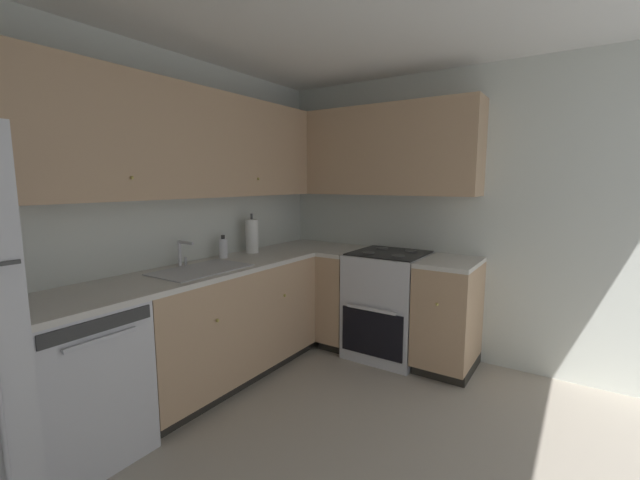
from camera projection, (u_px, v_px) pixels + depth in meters
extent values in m
cube|color=silver|center=(143.00, 225.00, 2.85)|extent=(3.76, 0.05, 2.46)
cube|color=silver|center=(462.00, 218.00, 3.45)|extent=(0.05, 3.47, 2.46)
cylinder|color=silver|center=(2.00, 419.00, 1.59)|extent=(0.02, 0.02, 0.67)
cube|color=silver|center=(75.00, 383.00, 2.22)|extent=(0.60, 0.60, 0.88)
cube|color=#333333|center=(99.00, 325.00, 2.00)|extent=(0.55, 0.01, 0.07)
cube|color=silver|center=(102.00, 339.00, 2.00)|extent=(0.36, 0.02, 0.02)
cube|color=tan|center=(225.00, 319.00, 3.13)|extent=(1.60, 0.60, 0.79)
cube|color=black|center=(224.00, 371.00, 3.21)|extent=(1.60, 0.54, 0.09)
sphere|color=tan|center=(218.00, 321.00, 2.65)|extent=(0.02, 0.02, 0.02)
sphere|color=tan|center=(285.00, 296.00, 3.23)|extent=(0.02, 0.02, 0.02)
cube|color=beige|center=(223.00, 266.00, 3.07)|extent=(2.81, 0.60, 0.03)
cube|color=tan|center=(344.00, 294.00, 3.81)|extent=(0.60, 0.25, 0.79)
cube|color=black|center=(345.00, 338.00, 3.89)|extent=(0.54, 0.25, 0.09)
cube|color=tan|center=(448.00, 312.00, 3.28)|extent=(0.60, 0.42, 0.79)
cube|color=black|center=(447.00, 362.00, 3.36)|extent=(0.54, 0.42, 0.09)
sphere|color=tan|center=(437.00, 304.00, 3.00)|extent=(0.02, 0.02, 0.02)
cube|color=beige|center=(344.00, 251.00, 3.75)|extent=(0.60, 0.25, 0.03)
cube|color=beige|center=(451.00, 262.00, 3.22)|extent=(0.60, 0.42, 0.03)
cube|color=silver|center=(388.00, 304.00, 3.59)|extent=(0.64, 0.62, 0.91)
cube|color=black|center=(372.00, 333.00, 3.34)|extent=(0.02, 0.55, 0.38)
cube|color=silver|center=(371.00, 309.00, 3.29)|extent=(0.02, 0.43, 0.02)
cube|color=black|center=(390.00, 253.00, 3.52)|extent=(0.59, 0.60, 0.01)
cube|color=silver|center=(403.00, 241.00, 3.76)|extent=(0.03, 0.60, 0.15)
cylinder|color=#4C4C4C|center=(398.00, 256.00, 3.33)|extent=(0.11, 0.11, 0.01)
cylinder|color=#4C4C4C|center=(368.00, 253.00, 3.48)|extent=(0.11, 0.11, 0.01)
cylinder|color=#4C4C4C|center=(411.00, 251.00, 3.56)|extent=(0.11, 0.11, 0.01)
cylinder|color=#4C4C4C|center=(382.00, 248.00, 3.71)|extent=(0.11, 0.11, 0.01)
cube|color=tan|center=(188.00, 144.00, 2.88)|extent=(2.49, 0.32, 0.76)
sphere|color=tan|center=(132.00, 178.00, 2.37)|extent=(0.02, 0.02, 0.02)
sphere|color=tan|center=(258.00, 179.00, 3.28)|extent=(0.02, 0.02, 0.02)
cube|color=tan|center=(373.00, 152.00, 3.62)|extent=(0.32, 1.86, 0.76)
cube|color=#B7B7BC|center=(201.00, 270.00, 2.86)|extent=(0.66, 0.40, 0.01)
cube|color=gray|center=(202.00, 276.00, 2.87)|extent=(0.60, 0.36, 0.09)
cube|color=#99999E|center=(202.00, 274.00, 2.86)|extent=(0.02, 0.35, 0.06)
cylinder|color=silver|center=(180.00, 254.00, 2.97)|extent=(0.02, 0.02, 0.19)
cylinder|color=silver|center=(186.00, 243.00, 2.92)|extent=(0.02, 0.15, 0.02)
cylinder|color=silver|center=(186.00, 261.00, 3.02)|extent=(0.02, 0.02, 0.06)
cylinder|color=silver|center=(223.00, 248.00, 3.30)|extent=(0.07, 0.07, 0.16)
cylinder|color=#262626|center=(223.00, 237.00, 3.29)|extent=(0.03, 0.03, 0.03)
cylinder|color=white|center=(252.00, 236.00, 3.54)|extent=(0.11, 0.11, 0.29)
cylinder|color=#3F3F3F|center=(252.00, 234.00, 3.54)|extent=(0.02, 0.02, 0.35)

